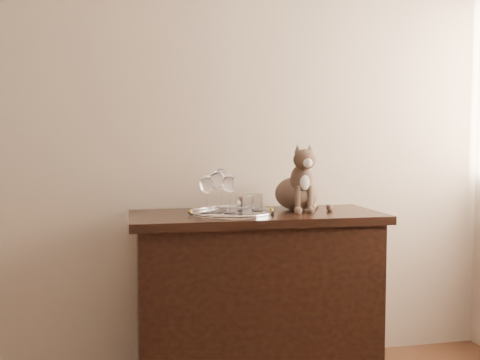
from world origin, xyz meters
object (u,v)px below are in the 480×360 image
object	(u,v)px
wine_glass_b	(220,190)
tumbler_a	(245,205)
sideboard	(256,300)
cat	(297,177)
wine_glass_d	(230,194)
wine_glass_c	(207,194)
tray	(232,214)
wine_glass_a	(217,191)
tumbler_c	(255,203)

from	to	relation	value
wine_glass_b	tumbler_a	size ratio (longest dim) A/B	2.37
sideboard	cat	world-z (taller)	cat
wine_glass_b	wine_glass_d	size ratio (longest dim) A/B	1.12
wine_glass_c	wine_glass_d	bearing A→B (deg)	-9.09
tray	wine_glass_d	xyz separation A→B (m)	(-0.01, -0.02, 0.10)
sideboard	wine_glass_c	distance (m)	0.58
sideboard	wine_glass_a	world-z (taller)	wine_glass_a
tray	cat	bearing A→B (deg)	15.88
sideboard	tumbler_a	size ratio (longest dim) A/B	13.84
wine_glass_d	tumbler_c	distance (m)	0.15
wine_glass_a	tumbler_a	bearing A→B (deg)	-40.51
wine_glass_d	tumbler_c	xyz separation A→B (m)	(0.13, 0.06, -0.05)
sideboard	cat	xyz separation A→B (m)	(0.22, 0.07, 0.59)
tumbler_c	wine_glass_d	bearing A→B (deg)	-156.57
tray	tumbler_c	size ratio (longest dim) A/B	4.83
sideboard	wine_glass_b	bearing A→B (deg)	162.41
sideboard	tumbler_a	xyz separation A→B (m)	(-0.07, -0.09, 0.48)
wine_glass_d	cat	world-z (taller)	cat
tumbler_a	cat	bearing A→B (deg)	28.11
wine_glass_c	tumbler_a	world-z (taller)	wine_glass_c
wine_glass_d	tumbler_a	bearing A→B (deg)	-32.83
wine_glass_d	tumbler_a	distance (m)	0.09
tray	wine_glass_c	distance (m)	0.15
sideboard	tumbler_c	bearing A→B (deg)	124.00
sideboard	cat	distance (m)	0.63
wine_glass_a	wine_glass_d	xyz separation A→B (m)	(0.05, -0.06, -0.01)
sideboard	wine_glass_c	world-z (taller)	wine_glass_c
wine_glass_d	tumbler_a	size ratio (longest dim) A/B	2.11
tumbler_c	tumbler_a	bearing A→B (deg)	-124.97
wine_glass_c	wine_glass_d	world-z (taller)	wine_glass_d
tumbler_a	tumbler_c	distance (m)	0.12
tumbler_a	cat	xyz separation A→B (m)	(0.30, 0.16, 0.11)
sideboard	wine_glass_d	size ratio (longest dim) A/B	6.55
tray	wine_glass_b	xyz separation A→B (m)	(-0.04, 0.08, 0.11)
tray	tumbler_a	xyz separation A→B (m)	(0.05, -0.06, 0.05)
cat	tumbler_c	bearing A→B (deg)	-164.95
wine_glass_a	cat	distance (m)	0.42
wine_glass_b	wine_glass_d	bearing A→B (deg)	-74.84
wine_glass_a	wine_glass_c	bearing A→B (deg)	-143.96
sideboard	tumbler_c	distance (m)	0.47
wine_glass_c	tumbler_a	size ratio (longest dim) A/B	2.08
tray	wine_glass_d	world-z (taller)	wine_glass_d
wine_glass_c	tumbler_c	distance (m)	0.25
tumbler_a	tumbler_c	xyz separation A→B (m)	(0.07, 0.10, -0.00)
wine_glass_c	sideboard	bearing A→B (deg)	7.30
tray	wine_glass_a	size ratio (longest dim) A/B	2.01
tray	cat	distance (m)	0.40
tumbler_a	sideboard	bearing A→B (deg)	50.12
wine_glass_a	wine_glass_b	bearing A→B (deg)	61.03
tray	wine_glass_a	distance (m)	0.13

